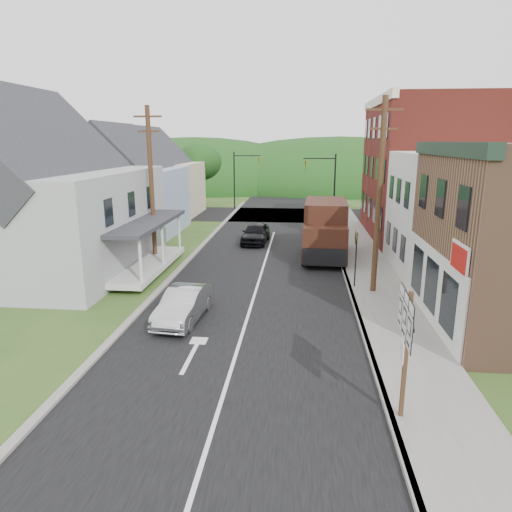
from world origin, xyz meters
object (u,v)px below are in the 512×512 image
(dark_sedan, at_px, (256,233))
(warning_sign, at_px, (356,250))
(silver_sedan, at_px, (184,305))
(delivery_van, at_px, (325,230))
(route_sign_cluster, at_px, (405,337))

(dark_sedan, distance_m, warning_sign, 11.50)
(silver_sedan, xyz_separation_m, delivery_van, (6.13, 10.93, 1.11))
(delivery_van, bearing_deg, silver_sedan, -116.63)
(silver_sedan, relative_size, route_sign_cluster, 1.18)
(silver_sedan, height_order, route_sign_cluster, route_sign_cluster)
(delivery_van, distance_m, route_sign_cluster, 17.13)
(silver_sedan, bearing_deg, route_sign_cluster, -35.28)
(silver_sedan, distance_m, warning_sign, 8.85)
(dark_sedan, height_order, route_sign_cluster, route_sign_cluster)
(route_sign_cluster, bearing_deg, dark_sedan, 108.81)
(delivery_van, relative_size, warning_sign, 2.23)
(silver_sedan, distance_m, dark_sedan, 14.73)
(dark_sedan, xyz_separation_m, delivery_van, (4.69, -3.73, 1.05))
(silver_sedan, relative_size, dark_sedan, 0.96)
(dark_sedan, bearing_deg, warning_sign, -55.61)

